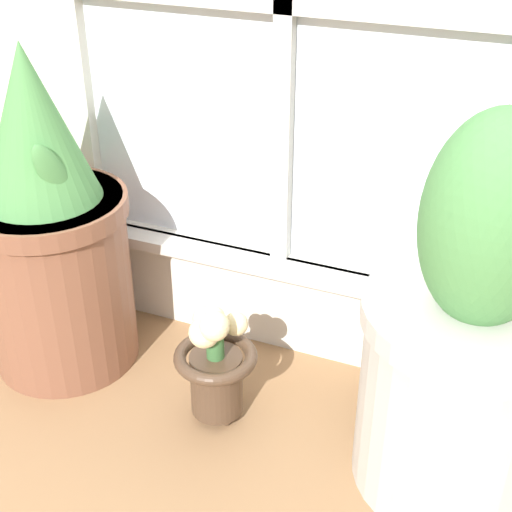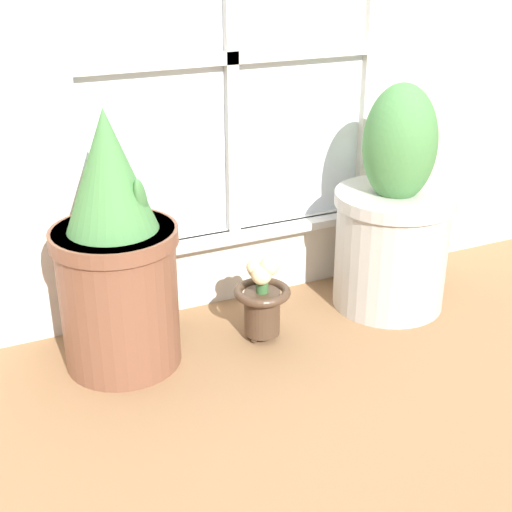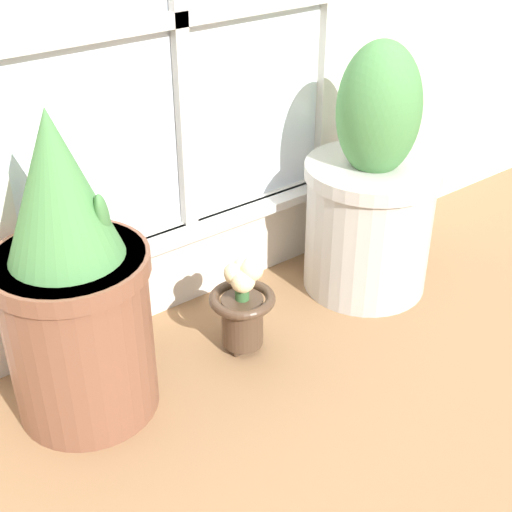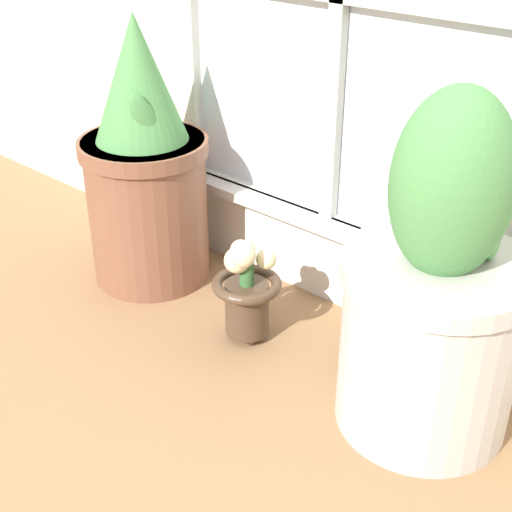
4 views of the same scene
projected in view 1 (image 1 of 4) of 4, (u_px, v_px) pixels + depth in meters
The scene contains 3 objects.
potted_plant_left at pixel (50, 233), 1.45m from camera, with size 0.33×0.33×0.70m.
potted_plant_right at pixel (469, 348), 1.16m from camera, with size 0.36×0.36×0.69m.
flower_vase at pixel (215, 361), 1.36m from camera, with size 0.16×0.16×0.27m.
Camera 1 is at (0.46, -0.66, 1.00)m, focal length 50.00 mm.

